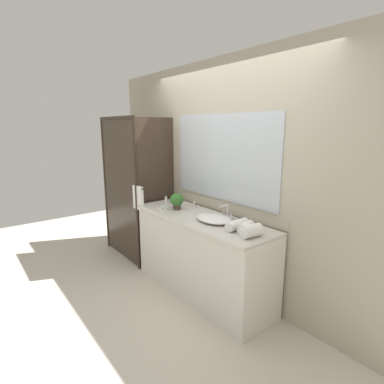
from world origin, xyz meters
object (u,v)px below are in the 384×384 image
at_px(amenity_bottle_lotion, 166,200).
at_px(sink_basin, 213,218).
at_px(rolled_towel_middle, 246,227).
at_px(soap_dish, 162,208).
at_px(amenity_bottle_shampoo, 194,204).
at_px(rolled_towel_near_edge, 251,231).
at_px(potted_plant, 177,200).
at_px(rolled_towel_far_edge, 237,225).
at_px(faucet, 227,214).

bearing_deg(amenity_bottle_lotion, sink_basin, -1.72).
distance_m(amenity_bottle_lotion, rolled_towel_middle, 1.37).
distance_m(soap_dish, amenity_bottle_shampoo, 0.39).
xyz_separation_m(amenity_bottle_shampoo, rolled_towel_middle, (1.01, -0.19, 0.01)).
bearing_deg(amenity_bottle_shampoo, rolled_towel_near_edge, -12.22).
xyz_separation_m(sink_basin, potted_plant, (-0.62, -0.03, 0.08)).
bearing_deg(soap_dish, sink_basin, 11.94).
height_order(soap_dish, rolled_towel_near_edge, rolled_towel_near_edge).
height_order(potted_plant, rolled_towel_far_edge, potted_plant).
bearing_deg(potted_plant, faucet, 19.68).
relative_size(faucet, soap_dish, 1.70).
height_order(soap_dish, rolled_towel_far_edge, rolled_towel_far_edge).
xyz_separation_m(amenity_bottle_lotion, rolled_towel_middle, (1.37, -0.02, 0.00)).
height_order(amenity_bottle_shampoo, amenity_bottle_lotion, amenity_bottle_lotion).
bearing_deg(amenity_bottle_shampoo, potted_plant, -100.92).
relative_size(amenity_bottle_lotion, rolled_towel_far_edge, 0.39).
relative_size(potted_plant, amenity_bottle_shampoo, 2.14).
bearing_deg(potted_plant, amenity_bottle_shampoo, 79.08).
relative_size(sink_basin, potted_plant, 2.19).
xyz_separation_m(potted_plant, amenity_bottle_lotion, (-0.32, 0.06, -0.06)).
bearing_deg(soap_dish, amenity_bottle_shampoo, 64.65).
bearing_deg(rolled_towel_middle, amenity_bottle_shampoo, 169.45).
xyz_separation_m(amenity_bottle_lotion, rolled_towel_near_edge, (1.48, -0.07, 0.01)).
xyz_separation_m(soap_dish, rolled_towel_near_edge, (1.29, 0.11, 0.04)).
relative_size(amenity_bottle_shampoo, rolled_towel_middle, 0.50).
xyz_separation_m(soap_dish, amenity_bottle_shampoo, (0.17, 0.35, 0.03)).
height_order(sink_basin, rolled_towel_middle, rolled_towel_middle).
bearing_deg(faucet, rolled_towel_middle, -22.85).
bearing_deg(sink_basin, potted_plant, -177.44).
bearing_deg(amenity_bottle_lotion, faucet, 10.01).
distance_m(amenity_bottle_lotion, rolled_towel_near_edge, 1.48).
bearing_deg(sink_basin, amenity_bottle_lotion, 178.28).
relative_size(soap_dish, rolled_towel_near_edge, 0.52).
bearing_deg(potted_plant, rolled_towel_far_edge, 2.05).
relative_size(amenity_bottle_shampoo, rolled_towel_near_edge, 0.47).
height_order(faucet, soap_dish, faucet).
distance_m(amenity_bottle_lotion, rolled_towel_far_edge, 1.26).
distance_m(potted_plant, rolled_towel_near_edge, 1.17).
bearing_deg(rolled_towel_middle, amenity_bottle_lotion, 179.18).
distance_m(rolled_towel_near_edge, rolled_towel_far_edge, 0.23).
distance_m(amenity_bottle_shampoo, amenity_bottle_lotion, 0.40).
xyz_separation_m(potted_plant, amenity_bottle_shampoo, (0.04, 0.22, -0.07)).
distance_m(potted_plant, amenity_bottle_shampoo, 0.24).
height_order(amenity_bottle_lotion, rolled_towel_far_edge, amenity_bottle_lotion).
relative_size(sink_basin, amenity_bottle_shampoo, 4.68).
bearing_deg(soap_dish, potted_plant, 46.11).
bearing_deg(potted_plant, sink_basin, 2.56).
distance_m(rolled_towel_middle, rolled_towel_far_edge, 0.11).
height_order(sink_basin, amenity_bottle_lotion, amenity_bottle_lotion).
xyz_separation_m(sink_basin, amenity_bottle_lotion, (-0.93, 0.03, 0.02)).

